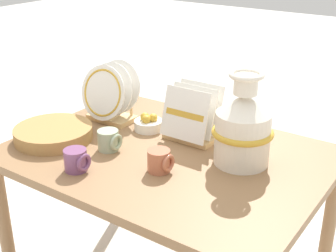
% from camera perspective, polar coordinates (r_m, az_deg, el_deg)
% --- Properties ---
extents(display_table, '(1.20, 0.89, 0.63)m').
position_cam_1_polar(display_table, '(1.85, 0.00, -5.13)').
color(display_table, olive).
rests_on(display_table, ground_plane).
extents(ceramic_vase, '(0.23, 0.23, 0.35)m').
position_cam_1_polar(ceramic_vase, '(1.70, 9.13, -0.08)').
color(ceramic_vase, silver).
rests_on(ceramic_vase, display_table).
extents(dish_rack_round_plates, '(0.24, 0.18, 0.26)m').
position_cam_1_polar(dish_rack_round_plates, '(2.09, -7.14, 3.46)').
color(dish_rack_round_plates, tan).
rests_on(dish_rack_round_plates, display_table).
extents(dish_rack_square_plates, '(0.21, 0.17, 0.22)m').
position_cam_1_polar(dish_rack_square_plates, '(1.90, 2.92, 0.63)').
color(dish_rack_square_plates, tan).
rests_on(dish_rack_square_plates, display_table).
extents(wicker_charger_stack, '(0.32, 0.32, 0.05)m').
position_cam_1_polar(wicker_charger_stack, '(1.97, -13.78, -0.86)').
color(wicker_charger_stack, '#AD7F47').
rests_on(wicker_charger_stack, display_table).
extents(mug_plum_glaze, '(0.09, 0.08, 0.08)m').
position_cam_1_polar(mug_plum_glaze, '(1.70, -11.10, -4.12)').
color(mug_plum_glaze, '#7A4770').
rests_on(mug_plum_glaze, display_table).
extents(mug_terracotta_glaze, '(0.09, 0.08, 0.08)m').
position_cam_1_polar(mug_terracotta_glaze, '(1.66, -1.00, -4.27)').
color(mug_terracotta_glaze, '#B76647').
rests_on(mug_terracotta_glaze, display_table).
extents(mug_sage_glaze, '(0.09, 0.08, 0.08)m').
position_cam_1_polar(mug_sage_glaze, '(1.83, -7.20, -1.75)').
color(mug_sage_glaze, '#9EB28E').
rests_on(mug_sage_glaze, display_table).
extents(fruit_bowl, '(0.12, 0.12, 0.07)m').
position_cam_1_polar(fruit_bowl, '(2.00, -2.41, 0.30)').
color(fruit_bowl, white).
rests_on(fruit_bowl, display_table).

